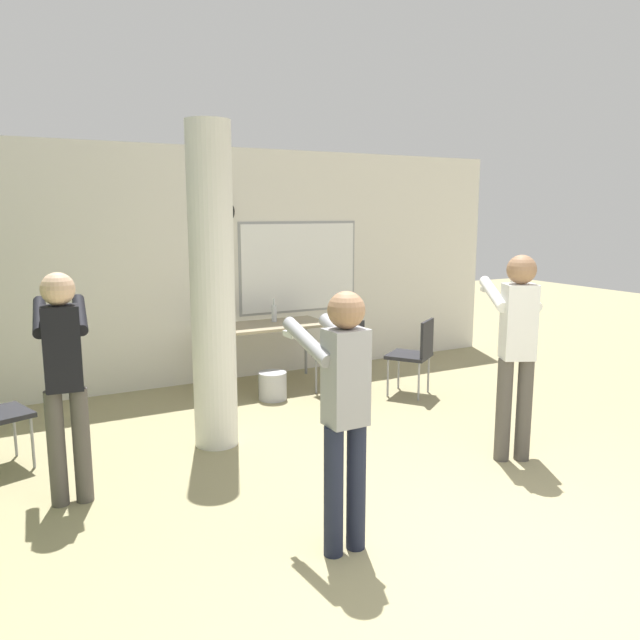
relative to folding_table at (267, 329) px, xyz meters
The scene contains 11 objects.
ground_plane 4.56m from the folding_table, 94.62° to the right, with size 24.00×24.00×0.00m, color tan.
wall_back 0.97m from the folding_table, 121.10° to the left, with size 8.00×0.15×2.80m.
support_pillar 2.03m from the folding_table, 127.10° to the right, with size 0.38×0.38×2.80m.
folding_table is the anchor object (origin of this frame).
bottle_on_table 0.25m from the folding_table, 39.12° to the left, with size 0.06×0.06×0.28m.
waste_bin 0.77m from the folding_table, 107.50° to the right, with size 0.31×0.31×0.31m.
chair_table_right 0.99m from the folding_table, 54.38° to the right, with size 0.48×0.48×0.87m.
chair_mid_room 1.75m from the folding_table, 40.85° to the right, with size 0.61×0.61×0.87m.
person_playing_front 3.74m from the folding_table, 106.25° to the right, with size 0.36×0.63×1.61m.
person_playing_side 3.16m from the folding_table, 72.84° to the right, with size 0.57×0.71×1.72m.
person_watching_back 3.23m from the folding_table, 139.07° to the right, with size 0.40×0.63×1.65m.
Camera 1 is at (-2.47, -2.16, 2.06)m, focal length 35.00 mm.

